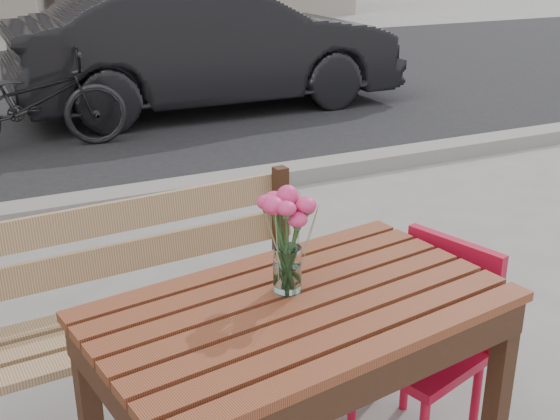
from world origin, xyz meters
name	(u,v)px	position (x,y,z in m)	size (l,w,h in m)	color
street	(43,136)	(0.00, 5.06, 0.03)	(30.00, 8.12, 0.12)	black
main_table	(301,338)	(0.10, 0.05, 0.63)	(1.31, 0.89, 0.75)	#562B16
main_bench	(134,288)	(-0.24, 0.73, 0.55)	(1.48, 0.54, 0.90)	#8A6247
red_chair	(431,332)	(0.66, 0.14, 0.45)	(0.48, 0.48, 0.77)	#B40F2B
main_vase	(287,227)	(0.09, 0.13, 0.96)	(0.18, 0.18, 0.33)	white
parked_car	(209,45)	(1.85, 5.59, 0.68)	(1.43, 4.10, 1.35)	black
bicycle	(31,102)	(-0.10, 4.75, 0.42)	(0.56, 1.62, 0.85)	black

